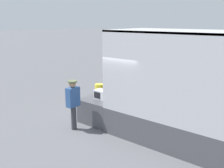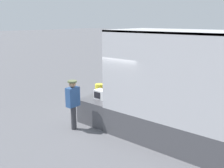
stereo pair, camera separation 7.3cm
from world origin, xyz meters
TOP-DOWN VIEW (x-y plane):
  - ground_plane at (0.00, 0.00)m, footprint 160.00×160.00m
  - tailgate_deck at (-0.65, 0.00)m, footprint 1.30×2.09m
  - microwave at (-0.67, -0.42)m, footprint 0.44×0.35m
  - portable_generator at (-0.57, 0.54)m, footprint 0.55×0.54m
  - orange_bucket at (-1.10, -0.05)m, footprint 0.31×0.31m
  - worker_person at (-0.92, -1.54)m, footprint 0.30×0.44m

SIDE VIEW (x-z plane):
  - ground_plane at x=0.00m, z-range 0.00..0.00m
  - tailgate_deck at x=-0.65m, z-range 0.00..0.86m
  - microwave at x=-0.67m, z-range 0.86..1.18m
  - worker_person at x=-0.92m, z-range 0.19..1.88m
  - orange_bucket at x=-1.10m, z-range 0.86..1.25m
  - portable_generator at x=-0.57m, z-range 0.79..1.35m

